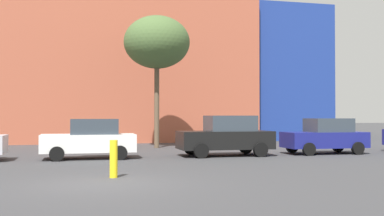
# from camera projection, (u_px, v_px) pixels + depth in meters

# --- Properties ---
(ground_plane) EXTENTS (200.00, 200.00, 0.00)m
(ground_plane) POSITION_uv_depth(u_px,v_px,m) (101.00, 183.00, 13.02)
(ground_plane) COLOR #38383A
(building_backdrop) EXTENTS (35.30, 11.60, 12.69)m
(building_backdrop) POSITION_uv_depth(u_px,v_px,m) (102.00, 72.00, 37.31)
(building_backdrop) COLOR #B2563D
(building_backdrop) RESTS_ON ground_plane
(parked_car_2) EXTENTS (4.05, 1.99, 1.76)m
(parked_car_2) POSITION_uv_depth(u_px,v_px,m) (90.00, 139.00, 20.55)
(parked_car_2) COLOR white
(parked_car_2) RESTS_ON ground_plane
(parked_car_3) EXTENTS (4.40, 2.15, 1.90)m
(parked_car_3) POSITION_uv_depth(u_px,v_px,m) (226.00, 136.00, 22.07)
(parked_car_3) COLOR black
(parked_car_3) RESTS_ON ground_plane
(parked_car_4) EXTENTS (4.08, 2.00, 1.77)m
(parked_car_4) POSITION_uv_depth(u_px,v_px,m) (325.00, 136.00, 23.31)
(parked_car_4) COLOR navy
(parked_car_4) RESTS_ON ground_plane
(bare_tree_0) EXTENTS (3.92, 3.92, 7.83)m
(bare_tree_0) POSITION_uv_depth(u_px,v_px,m) (157.00, 43.00, 27.69)
(bare_tree_0) COLOR brown
(bare_tree_0) RESTS_ON ground_plane
(bollard_yellow_0) EXTENTS (0.24, 0.24, 1.15)m
(bollard_yellow_0) POSITION_uv_depth(u_px,v_px,m) (114.00, 159.00, 14.24)
(bollard_yellow_0) COLOR yellow
(bollard_yellow_0) RESTS_ON ground_plane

